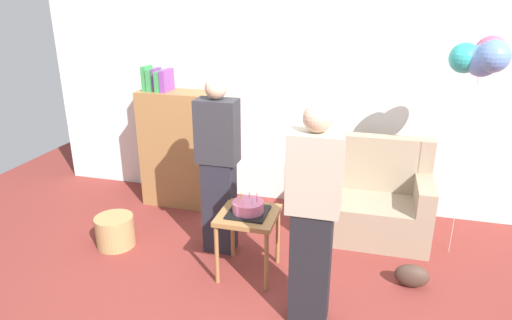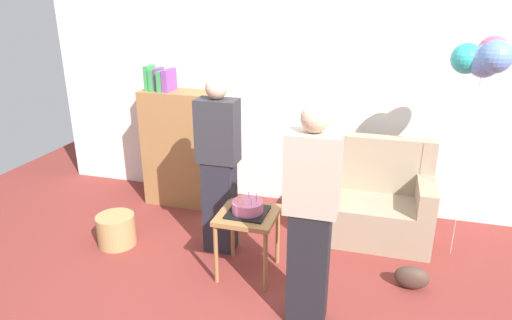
{
  "view_description": "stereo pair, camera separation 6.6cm",
  "coord_description": "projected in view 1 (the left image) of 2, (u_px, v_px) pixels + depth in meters",
  "views": [
    {
      "loc": [
        0.78,
        -2.73,
        2.26
      ],
      "look_at": [
        -0.15,
        0.71,
        0.95
      ],
      "focal_mm": 31.43,
      "sensor_mm": 36.0,
      "label": 1
    },
    {
      "loc": [
        0.84,
        -2.71,
        2.26
      ],
      "look_at": [
        -0.15,
        0.71,
        0.95
      ],
      "focal_mm": 31.43,
      "sensor_mm": 36.0,
      "label": 2
    }
  ],
  "objects": [
    {
      "name": "ground_plane",
      "position": [
        250.0,
        308.0,
        3.44
      ],
      "size": [
        8.0,
        8.0,
        0.0
      ],
      "primitive_type": "plane",
      "color": "maroon"
    },
    {
      "name": "wall_back",
      "position": [
        301.0,
        85.0,
        4.83
      ],
      "size": [
        6.0,
        0.1,
        2.7
      ],
      "primitive_type": "cube",
      "color": "silver",
      "rests_on": "ground_plane"
    },
    {
      "name": "couch",
      "position": [
        371.0,
        202.0,
        4.44
      ],
      "size": [
        1.1,
        0.7,
        0.96
      ],
      "color": "gray",
      "rests_on": "ground_plane"
    },
    {
      "name": "bookshelf",
      "position": [
        178.0,
        147.0,
        4.99
      ],
      "size": [
        0.8,
        0.36,
        1.56
      ],
      "color": "olive",
      "rests_on": "ground_plane"
    },
    {
      "name": "side_table",
      "position": [
        248.0,
        222.0,
        3.73
      ],
      "size": [
        0.48,
        0.48,
        0.57
      ],
      "color": "olive",
      "rests_on": "ground_plane"
    },
    {
      "name": "birthday_cake",
      "position": [
        248.0,
        208.0,
        3.68
      ],
      "size": [
        0.32,
        0.32,
        0.17
      ],
      "color": "black",
      "rests_on": "side_table"
    },
    {
      "name": "person_blowing_candles",
      "position": [
        218.0,
        167.0,
        3.98
      ],
      "size": [
        0.36,
        0.22,
        1.63
      ],
      "rotation": [
        0.0,
        0.0,
        0.15
      ],
      "color": "#23232D",
      "rests_on": "ground_plane"
    },
    {
      "name": "person_holding_cake",
      "position": [
        313.0,
        217.0,
        3.07
      ],
      "size": [
        0.36,
        0.22,
        1.63
      ],
      "rotation": [
        0.0,
        0.0,
        2.98
      ],
      "color": "black",
      "rests_on": "ground_plane"
    },
    {
      "name": "wicker_basket",
      "position": [
        115.0,
        231.0,
        4.27
      ],
      "size": [
        0.36,
        0.36,
        0.3
      ],
      "primitive_type": "cylinder",
      "color": "#A88451",
      "rests_on": "ground_plane"
    },
    {
      "name": "handbag",
      "position": [
        412.0,
        276.0,
        3.67
      ],
      "size": [
        0.28,
        0.14,
        0.2
      ],
      "primitive_type": "ellipsoid",
      "color": "#473328",
      "rests_on": "ground_plane"
    },
    {
      "name": "balloon_bunch",
      "position": [
        483.0,
        57.0,
        3.6
      ],
      "size": [
        0.44,
        0.38,
        1.96
      ],
      "color": "silver",
      "rests_on": "ground_plane"
    }
  ]
}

